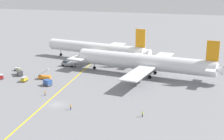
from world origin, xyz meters
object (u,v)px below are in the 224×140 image
object	(u,v)px
pushback_tug	(68,64)
ground_crew_ramp_agent_by_cones	(71,107)
airliner_being_pushed	(145,62)
ground_crew_wing_walker_right	(45,93)
gse_container_dolly_flat	(48,82)
gse_baggage_cart_trailing	(24,79)
gse_fuel_bowser_stubby	(19,72)
gse_gpu_cart_small	(17,69)
airliner_at_gate_left	(96,49)
gse_stair_truck_yellow	(44,76)
gse_baggage_cart_near_cluster	(1,77)
ground_crew_marshaller_foreground	(142,114)

from	to	relation	value
pushback_tug	ground_crew_ramp_agent_by_cones	world-z (taller)	pushback_tug
airliner_being_pushed	ground_crew_wing_walker_right	xyz separation A→B (m)	(-24.90, -33.43, -4.54)
ground_crew_wing_walker_right	gse_container_dolly_flat	bearing A→B (deg)	115.50
gse_baggage_cart_trailing	gse_fuel_bowser_stubby	world-z (taller)	gse_fuel_bowser_stubby
gse_fuel_bowser_stubby	gse_gpu_cart_small	xyz separation A→B (m)	(-4.83, 5.39, -0.54)
airliner_at_gate_left	gse_stair_truck_yellow	world-z (taller)	airliner_at_gate_left
gse_stair_truck_yellow	gse_fuel_bowser_stubby	bearing A→B (deg)	173.32
airliner_being_pushed	gse_baggage_cart_near_cluster	bearing A→B (deg)	-156.21
airliner_being_pushed	ground_crew_wing_walker_right	size ratio (longest dim) A/B	35.51
pushback_tug	ground_crew_wing_walker_right	bearing A→B (deg)	-74.92
gse_fuel_bowser_stubby	pushback_tug	bearing A→B (deg)	57.92
gse_gpu_cart_small	ground_crew_wing_walker_right	distance (m)	35.27
gse_container_dolly_flat	gse_gpu_cart_small	xyz separation A→B (m)	(-22.06, 13.50, -0.38)
gse_stair_truck_yellow	ground_crew_marshaller_foreground	size ratio (longest dim) A/B	2.96
ground_crew_ramp_agent_by_cones	gse_container_dolly_flat	bearing A→B (deg)	135.00
gse_fuel_bowser_stubby	ground_crew_wing_walker_right	bearing A→B (deg)	-39.09
pushback_tug	gse_stair_truck_yellow	size ratio (longest dim) A/B	1.94
gse_gpu_cart_small	pushback_tug	bearing A→B (deg)	39.14
airliner_being_pushed	gse_gpu_cart_small	xyz separation A→B (m)	(-51.55, -10.33, -4.62)
pushback_tug	gse_stair_truck_yellow	xyz separation A→B (m)	(0.10, -20.42, -0.18)
gse_baggage_cart_near_cluster	gse_fuel_bowser_stubby	world-z (taller)	gse_fuel_bowser_stubby
pushback_tug	ground_crew_wing_walker_right	distance (m)	38.05
gse_baggage_cart_near_cluster	ground_crew_wing_walker_right	size ratio (longest dim) A/B	1.80
airliner_at_gate_left	gse_fuel_bowser_stubby	world-z (taller)	airliner_at_gate_left
ground_crew_ramp_agent_by_cones	ground_crew_marshaller_foreground	bearing A→B (deg)	4.99
airliner_at_gate_left	gse_baggage_cart_near_cluster	bearing A→B (deg)	-119.90
gse_gpu_cart_small	ground_crew_ramp_agent_by_cones	size ratio (longest dim) A/B	1.31
ground_crew_marshaller_foreground	gse_stair_truck_yellow	bearing A→B (deg)	152.60
pushback_tug	gse_fuel_bowser_stubby	size ratio (longest dim) A/B	1.97
airliner_being_pushed	gse_baggage_cart_trailing	bearing A→B (deg)	-150.80
ground_crew_wing_walker_right	pushback_tug	bearing A→B (deg)	105.08
ground_crew_wing_walker_right	ground_crew_ramp_agent_by_cones	world-z (taller)	ground_crew_wing_walker_right
ground_crew_marshaller_foreground	gse_baggage_cart_trailing	bearing A→B (deg)	160.54
airliner_at_gate_left	gse_gpu_cart_small	distance (m)	37.09
pushback_tug	gse_baggage_cart_near_cluster	world-z (taller)	pushback_tug
airliner_at_gate_left	pushback_tug	distance (m)	16.58
pushback_tug	ground_crew_marshaller_foreground	xyz separation A→B (m)	(43.75, -43.05, -0.36)
ground_crew_ramp_agent_by_cones	gse_stair_truck_yellow	bearing A→B (deg)	133.19
gse_baggage_cart_trailing	ground_crew_marshaller_foreground	distance (m)	52.02
airliner_being_pushed	gse_gpu_cart_small	distance (m)	52.78
pushback_tug	gse_container_dolly_flat	distance (m)	27.64
airliner_at_gate_left	ground_crew_ramp_agent_by_cones	distance (m)	61.41
gse_baggage_cart_near_cluster	gse_stair_truck_yellow	xyz separation A→B (m)	(15.85, 5.16, 0.16)
gse_container_dolly_flat	ground_crew_marshaller_foreground	xyz separation A→B (m)	(38.43, -15.92, -0.32)
gse_gpu_cart_small	airliner_at_gate_left	bearing A→B (deg)	49.39
ground_crew_marshaller_foreground	gse_baggage_cart_near_cluster	bearing A→B (deg)	163.64
airliner_being_pushed	gse_baggage_cart_near_cluster	distance (m)	55.42
airliner_being_pushed	gse_gpu_cart_small	world-z (taller)	airliner_being_pushed
gse_stair_truck_yellow	ground_crew_wing_walker_right	size ratio (longest dim) A/B	2.87
gse_baggage_cart_near_cluster	airliner_being_pushed	bearing A→B (deg)	23.79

